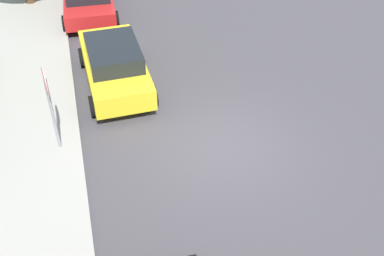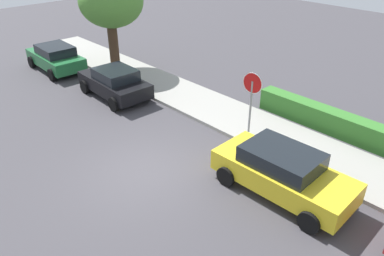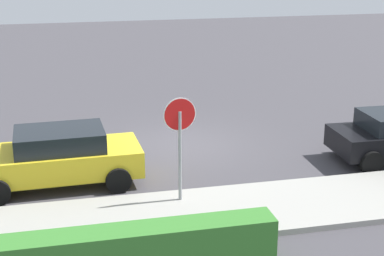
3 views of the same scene
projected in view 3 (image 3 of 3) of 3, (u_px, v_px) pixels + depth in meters
ground_plane at (181, 144)px, 18.00m from camera, size 60.00×60.00×0.00m
sidewalk_curb at (226, 211)px, 13.36m from camera, size 32.00×2.56×0.14m
stop_sign at (180, 132)px, 13.32m from camera, size 0.78×0.12×2.61m
parked_car_yellow at (57, 157)px, 14.78m from camera, size 4.25×2.07×1.47m
front_yard_hedge at (101, 254)px, 10.79m from camera, size 6.65×0.67×0.89m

